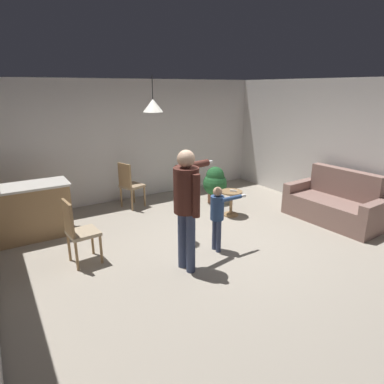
{
  "coord_description": "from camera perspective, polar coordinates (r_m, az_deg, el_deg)",
  "views": [
    {
      "loc": [
        -2.94,
        -4.04,
        2.53
      ],
      "look_at": [
        -0.39,
        0.09,
        1.0
      ],
      "focal_mm": 31.3,
      "sensor_mm": 36.0,
      "label": 1
    }
  ],
  "objects": [
    {
      "name": "person_child",
      "position": [
        5.25,
        4.4,
        -3.37
      ],
      "size": [
        0.56,
        0.31,
        1.07
      ],
      "rotation": [
        0.0,
        0.0,
        -1.57
      ],
      "color": "#384260",
      "rests_on": "ground"
    },
    {
      "name": "person_adult",
      "position": [
        4.56,
        -0.85,
        -1.0
      ],
      "size": [
        0.82,
        0.6,
        1.75
      ],
      "rotation": [
        0.0,
        0.0,
        -1.4
      ],
      "color": "#384260",
      "rests_on": "ground"
    },
    {
      "name": "spare_remote_on_table",
      "position": [
        6.75,
        7.04,
        0.2
      ],
      "size": [
        0.11,
        0.12,
        0.04
      ],
      "primitive_type": "cube",
      "rotation": [
        0.0,
        0.0,
        0.68
      ],
      "color": "white",
      "rests_on": "side_table_by_couch"
    },
    {
      "name": "ground",
      "position": [
        5.6,
        3.97,
        -9.39
      ],
      "size": [
        7.68,
        7.68,
        0.0
      ],
      "primitive_type": "plane",
      "color": "#9E9384"
    },
    {
      "name": "side_table_by_couch",
      "position": [
        6.84,
        6.69,
        -1.4
      ],
      "size": [
        0.44,
        0.44,
        0.52
      ],
      "color": "#99754C",
      "rests_on": "ground"
    },
    {
      "name": "wall_right",
      "position": [
        7.45,
        24.85,
        6.77
      ],
      "size": [
        0.1,
        6.4,
        2.7
      ],
      "primitive_type": "cube",
      "color": "silver",
      "rests_on": "ground"
    },
    {
      "name": "kitchen_counter",
      "position": [
        6.42,
        -25.52,
        -2.93
      ],
      "size": [
        1.26,
        0.66,
        0.95
      ],
      "color": "#99754C",
      "rests_on": "ground"
    },
    {
      "name": "dining_chair_by_counter",
      "position": [
        7.31,
        -10.61,
        1.44
      ],
      "size": [
        0.53,
        0.53,
        1.0
      ],
      "rotation": [
        0.0,
        0.0,
        5.03
      ],
      "color": "#99754C",
      "rests_on": "ground"
    },
    {
      "name": "couch_floral",
      "position": [
        7.1,
        23.15,
        -2.01
      ],
      "size": [
        0.94,
        1.84,
        1.0
      ],
      "rotation": [
        0.0,
        0.0,
        1.62
      ],
      "color": "#8C6B60",
      "rests_on": "ground"
    },
    {
      "name": "potted_plant_corner",
      "position": [
        7.56,
        3.93,
        1.56
      ],
      "size": [
        0.54,
        0.54,
        0.83
      ],
      "color": "brown",
      "rests_on": "ground"
    },
    {
      "name": "dining_chair_near_wall",
      "position": [
        5.16,
        -18.88,
        -6.1
      ],
      "size": [
        0.45,
        0.45,
        1.0
      ],
      "rotation": [
        0.0,
        0.0,
        4.79
      ],
      "color": "#99754C",
      "rests_on": "ground"
    },
    {
      "name": "ceiling_light_pendant",
      "position": [
        5.44,
        -6.67,
        14.44
      ],
      "size": [
        0.32,
        0.32,
        0.55
      ],
      "color": "silver"
    },
    {
      "name": "wall_back",
      "position": [
        7.91,
        -9.55,
        8.68
      ],
      "size": [
        6.4,
        0.1,
        2.7
      ],
      "primitive_type": "cube",
      "color": "silver",
      "rests_on": "ground"
    }
  ]
}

